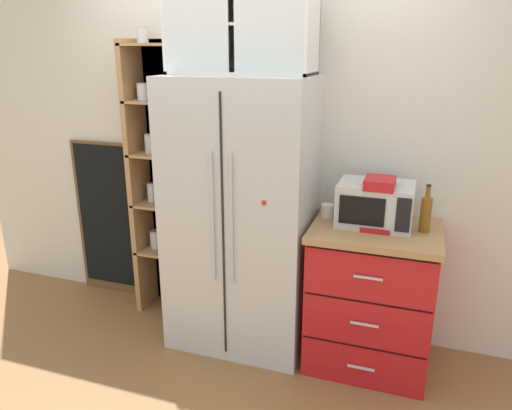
# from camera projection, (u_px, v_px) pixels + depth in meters

# --- Properties ---
(ground_plane) EXTENTS (10.57, 10.57, 0.00)m
(ground_plane) POSITION_uv_depth(u_px,v_px,m) (241.00, 338.00, 3.39)
(ground_plane) COLOR olive
(wall_back_cream) EXTENTS (4.88, 0.10, 2.55)m
(wall_back_cream) POSITION_uv_depth(u_px,v_px,m) (259.00, 150.00, 3.36)
(wall_back_cream) COLOR silver
(wall_back_cream) RESTS_ON ground
(refrigerator) EXTENTS (0.91, 0.64, 1.80)m
(refrigerator) POSITION_uv_depth(u_px,v_px,m) (242.00, 216.00, 3.15)
(refrigerator) COLOR silver
(refrigerator) RESTS_ON ground
(pantry_shelf_column) EXTENTS (0.44, 0.30, 2.08)m
(pantry_shelf_column) POSITION_uv_depth(u_px,v_px,m) (164.00, 177.00, 3.53)
(pantry_shelf_column) COLOR brown
(pantry_shelf_column) RESTS_ON ground
(counter_cabinet) EXTENTS (0.76, 0.64, 0.93)m
(counter_cabinet) POSITION_uv_depth(u_px,v_px,m) (371.00, 296.00, 3.02)
(counter_cabinet) COLOR red
(counter_cabinet) RESTS_ON ground
(microwave) EXTENTS (0.44, 0.33, 0.26)m
(microwave) POSITION_uv_depth(u_px,v_px,m) (375.00, 204.00, 2.89)
(microwave) COLOR silver
(microwave) RESTS_ON counter_cabinet
(coffee_maker) EXTENTS (0.17, 0.20, 0.31)m
(coffee_maker) POSITION_uv_depth(u_px,v_px,m) (379.00, 202.00, 2.84)
(coffee_maker) COLOR red
(coffee_maker) RESTS_ON counter_cabinet
(mug_cream) EXTENTS (0.12, 0.08, 0.09)m
(mug_cream) POSITION_uv_depth(u_px,v_px,m) (328.00, 211.00, 3.04)
(mug_cream) COLOR silver
(mug_cream) RESTS_ON counter_cabinet
(mug_red) EXTENTS (0.12, 0.08, 0.08)m
(mug_red) POSITION_uv_depth(u_px,v_px,m) (377.00, 223.00, 2.83)
(mug_red) COLOR red
(mug_red) RESTS_ON counter_cabinet
(bottle_amber) EXTENTS (0.06, 0.06, 0.29)m
(bottle_amber) POSITION_uv_depth(u_px,v_px,m) (426.00, 211.00, 2.78)
(bottle_amber) COLOR brown
(bottle_amber) RESTS_ON counter_cabinet
(upper_cabinet) EXTENTS (0.88, 0.32, 0.56)m
(upper_cabinet) POSITION_uv_depth(u_px,v_px,m) (242.00, 26.00, 2.83)
(upper_cabinet) COLOR silver
(upper_cabinet) RESTS_ON refrigerator
(chalkboard_menu) EXTENTS (0.60, 0.04, 1.26)m
(chalkboard_menu) POSITION_uv_depth(u_px,v_px,m) (111.00, 219.00, 3.87)
(chalkboard_menu) COLOR brown
(chalkboard_menu) RESTS_ON ground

